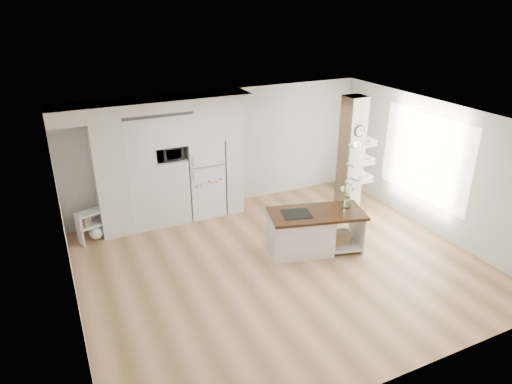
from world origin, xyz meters
TOP-DOWN VIEW (x-y plane):
  - floor at (0.00, 0.00)m, footprint 7.00×6.00m
  - room at (0.00, 0.00)m, footprint 7.04×6.04m
  - cabinet_wall at (-1.45, 2.67)m, footprint 4.00×0.71m
  - refrigerator at (-0.53, 2.68)m, footprint 0.78×0.69m
  - column at (2.38, 1.13)m, footprint 0.69×0.90m
  - window at (3.48, 0.30)m, footprint 0.00×2.40m
  - pendant_light at (1.70, 0.15)m, footprint 0.12×0.12m
  - kitchen_island at (0.67, 0.28)m, footprint 1.95×1.28m
  - bookshelf at (-2.98, 2.49)m, footprint 0.60×0.45m
  - floor_plant_a at (2.11, 0.50)m, footprint 0.31×0.27m
  - floor_plant_b at (3.00, 2.50)m, footprint 0.34×0.34m
  - microwave at (-1.27, 2.62)m, footprint 0.54×0.37m
  - shelf_plant at (2.63, 1.30)m, footprint 0.27×0.23m
  - decor_bowl at (2.30, 0.90)m, footprint 0.22×0.22m

SIDE VIEW (x-z plane):
  - floor at x=0.00m, z-range -0.01..0.01m
  - floor_plant_b at x=3.00m, z-range 0.00..0.49m
  - floor_plant_a at x=2.11m, z-range 0.00..0.51m
  - bookshelf at x=-2.98m, z-range -0.04..0.59m
  - kitchen_island at x=0.67m, z-range -0.26..1.11m
  - refrigerator at x=-0.53m, z-range 0.00..1.75m
  - decor_bowl at x=2.30m, z-range 0.98..1.03m
  - column at x=2.38m, z-range 0.00..2.70m
  - window at x=3.48m, z-range 0.30..2.70m
  - cabinet_wall at x=-1.45m, z-range 0.16..2.86m
  - shelf_plant at x=2.63m, z-range 1.38..1.67m
  - microwave at x=-1.27m, z-range 1.42..1.72m
  - room at x=0.00m, z-range 0.50..3.22m
  - pendant_light at x=1.70m, z-range 2.07..2.17m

